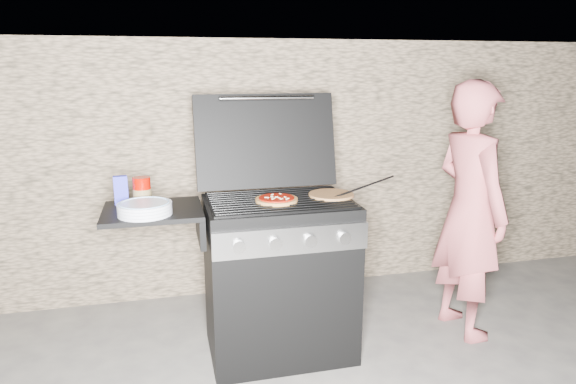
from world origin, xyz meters
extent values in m
plane|color=#4A4745|center=(0.00, 0.00, 0.00)|extent=(50.00, 50.00, 0.00)
cube|color=#9D8264|center=(0.00, 1.05, 0.90)|extent=(8.00, 0.35, 1.80)
cylinder|color=#BE834D|center=(0.30, 0.01, 0.92)|extent=(0.30, 0.30, 0.01)
cylinder|color=#920800|center=(-0.72, 0.12, 0.97)|extent=(0.12, 0.12, 0.14)
cube|color=#2B2DB9|center=(-0.83, 0.14, 0.98)|extent=(0.07, 0.05, 0.15)
cylinder|color=silver|center=(-0.70, -0.10, 0.93)|extent=(0.32, 0.32, 0.06)
imported|color=#AE4E52|center=(1.17, -0.02, 0.77)|extent=(0.42, 0.60, 1.55)
cylinder|color=black|center=(0.50, 0.00, 0.95)|extent=(0.41, 0.13, 0.09)
camera|label=1|loc=(-0.60, -2.64, 1.62)|focal=32.00mm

